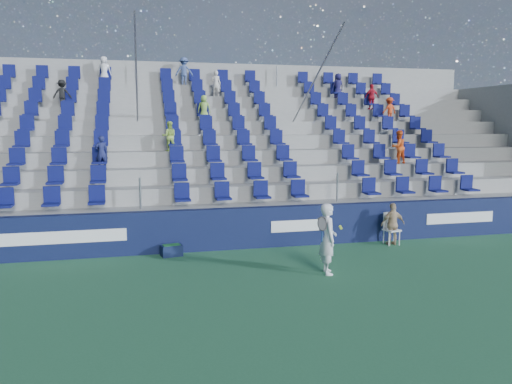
% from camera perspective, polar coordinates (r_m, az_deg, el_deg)
% --- Properties ---
extents(ground, '(70.00, 70.00, 0.00)m').
position_cam_1_polar(ground, '(11.82, 2.22, -10.05)').
color(ground, '#2B6540').
rests_on(ground, ground).
extents(sponsor_wall, '(24.00, 0.32, 1.20)m').
position_cam_1_polar(sponsor_wall, '(14.62, -1.07, -4.11)').
color(sponsor_wall, '#10183E').
rests_on(sponsor_wall, ground).
extents(grandstand, '(24.00, 8.17, 6.63)m').
position_cam_1_polar(grandstand, '(19.37, -4.30, 3.40)').
color(grandstand, gray).
rests_on(grandstand, ground).
extents(tennis_player, '(0.69, 0.69, 1.73)m').
position_cam_1_polar(tennis_player, '(12.23, 8.22, -5.30)').
color(tennis_player, white).
rests_on(tennis_player, ground).
extents(line_judge_chair, '(0.51, 0.53, 0.96)m').
position_cam_1_polar(line_judge_chair, '(15.67, 15.09, -3.76)').
color(line_judge_chair, white).
rests_on(line_judge_chair, ground).
extents(line_judge, '(0.76, 0.34, 1.27)m').
position_cam_1_polar(line_judge, '(15.53, 15.36, -3.55)').
color(line_judge, tan).
rests_on(line_judge, ground).
extents(ball_bin, '(0.62, 0.47, 0.32)m').
position_cam_1_polar(ball_bin, '(14.04, -9.63, -6.53)').
color(ball_bin, '#0F1938').
rests_on(ball_bin, ground).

